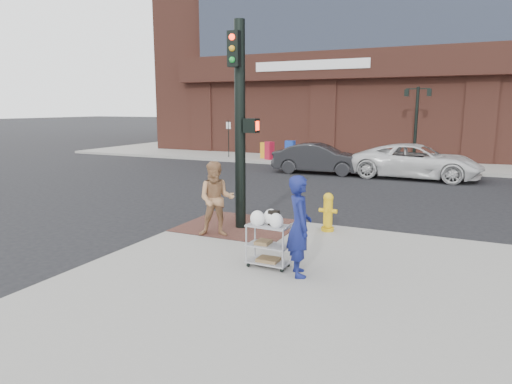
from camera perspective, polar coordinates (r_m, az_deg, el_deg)
The scene contains 14 objects.
ground at distance 10.68m, azimuth -1.46°, elevation -6.52°, with size 220.00×220.00×0.00m, color black.
brick_curb_ramp at distance 11.67m, azimuth -2.14°, elevation -4.24°, with size 2.80×2.40×0.01m, color #492522.
lamp_post at distance 25.27m, azimuth 19.41°, elevation 8.82°, with size 1.32×0.22×4.00m.
parking_sign at distance 27.50m, azimuth -3.45°, elevation 6.64°, with size 0.05×0.05×2.20m, color black.
traffic_signal_pole at distance 11.11m, azimuth -1.97°, elevation 8.99°, with size 0.61×0.51×5.00m.
woman_blue at distance 8.15m, azimuth 5.44°, elevation -4.25°, with size 0.66×0.44×1.82m, color navy.
pedestrian_tan at distance 10.64m, azimuth -4.98°, elevation -0.89°, with size 0.86×0.67×1.76m, color #9F714A.
sedan_dark at distance 22.00m, azimuth 7.91°, elevation 4.17°, with size 1.52×4.35×1.43m, color black.
minivan_white at distance 21.48m, azimuth 19.46°, elevation 3.64°, with size 2.53×5.49×1.52m, color silver.
utility_cart at distance 8.63m, azimuth 1.57°, elevation -6.18°, with size 0.81×0.47×1.10m.
fire_hydrant at distance 11.24m, azimuth 8.99°, elevation -2.42°, with size 0.45×0.31×0.95m.
newsbox_red at distance 26.33m, azimuth 1.69°, elevation 5.20°, with size 0.43×0.39×1.03m, color maroon.
newsbox_yellow at distance 27.00m, azimuth 1.00°, elevation 5.23°, with size 0.39×0.35×0.93m, color gold.
newsbox_blue at distance 25.69m, azimuth 4.28°, elevation 5.16°, with size 0.48×0.43×1.14m, color #173698.
Camera 1 is at (4.55, -9.13, 3.14)m, focal length 32.00 mm.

